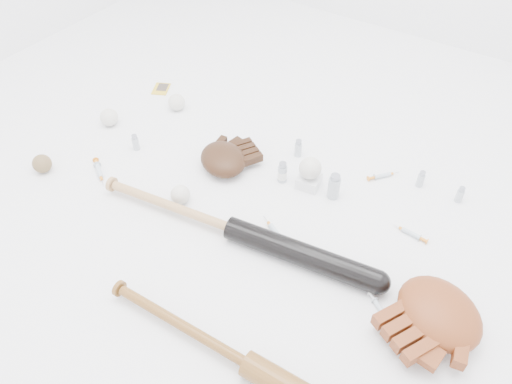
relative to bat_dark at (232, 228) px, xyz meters
The scene contains 22 objects.
bat_dark is the anchor object (origin of this frame).
bat_wood 0.46m from the bat_dark, 49.22° to the right, with size 0.93×0.07×0.07m, color brown, non-canonical shape.
glove_dark 0.33m from the bat_dark, 131.01° to the left, with size 0.23×0.23×0.08m, color black, non-canonical shape.
glove_tan 0.65m from the bat_dark, ahead, with size 0.29×0.29×0.11m, color brown, non-canonical shape.
trading_card 0.91m from the bat_dark, 145.58° to the left, with size 0.07×0.09×0.01m, color gold.
pedestal 0.35m from the bat_dark, 75.37° to the left, with size 0.08×0.08×0.04m, color white.
baseball_on_pedestal 0.35m from the bat_dark, 75.37° to the left, with size 0.08×0.08×0.08m, color silver.
baseball_left 0.78m from the bat_dark, 164.47° to the left, with size 0.07×0.07×0.07m, color silver.
baseball_upper 0.74m from the bat_dark, 143.57° to the left, with size 0.07×0.07×0.07m, color silver.
baseball_mid 0.24m from the bat_dark, behind, with size 0.07×0.07×0.07m, color silver.
baseball_aged 0.76m from the bat_dark, behind, with size 0.07×0.07×0.07m, color brown.
syringe_0 0.58m from the bat_dark, behind, with size 0.16×0.03×0.02m, color #ADBCC6, non-canonical shape.
syringe_1 0.14m from the bat_dark, 35.27° to the left, with size 0.17×0.03×0.02m, color #ADBCC6, non-canonical shape.
syringe_2 0.60m from the bat_dark, 60.99° to the left, with size 0.14×0.02×0.02m, color #ADBCC6, non-canonical shape.
syringe_3 0.51m from the bat_dark, ahead, with size 0.13×0.02×0.02m, color #ADBCC6, non-canonical shape.
syringe_4 0.57m from the bat_dark, 33.93° to the left, with size 0.13×0.02×0.02m, color #ADBCC6, non-canonical shape.
vial_0 0.46m from the bat_dark, 93.12° to the left, with size 0.03×0.03×0.07m, color #ABB4BB.
vial_1 0.78m from the bat_dark, 45.10° to the left, with size 0.02×0.02×0.06m, color #ABB4BB.
vial_2 0.31m from the bat_dark, 90.39° to the left, with size 0.03×0.03×0.08m, color #ABB4BB.
vial_3 0.39m from the bat_dark, 61.30° to the left, with size 0.04×0.04×0.10m, color #ABB4BB.
vial_4 0.58m from the bat_dark, 164.61° to the left, with size 0.03×0.03×0.07m, color #ABB4BB.
vial_5 0.69m from the bat_dark, 53.20° to the left, with size 0.02×0.02×0.06m, color #ABB4BB.
Camera 1 is at (0.69, -0.93, 1.23)m, focal length 35.00 mm.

